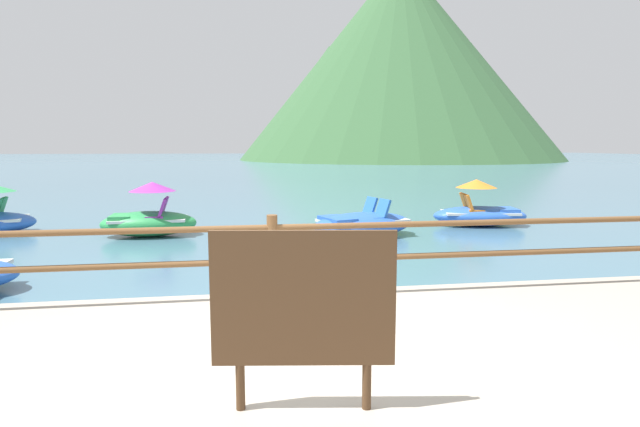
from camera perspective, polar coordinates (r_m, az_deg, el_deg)
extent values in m
plane|color=#477084|center=(44.26, -8.53, 4.61)|extent=(200.00, 200.00, 0.00)
cylinder|color=brown|center=(5.90, -5.21, -4.74)|extent=(0.12, 0.12, 0.95)
cylinder|color=brown|center=(5.84, -5.25, -1.55)|extent=(23.80, 0.07, 0.07)
cylinder|color=brown|center=(5.91, -5.21, -5.19)|extent=(23.80, 0.07, 0.07)
cube|color=silver|center=(3.37, -1.84, -9.20)|extent=(1.09, 0.20, 0.80)
cube|color=#4C331E|center=(3.36, -1.85, -9.27)|extent=(1.17, 0.20, 0.88)
cylinder|color=#4C331E|center=(3.61, -8.69, -17.90)|extent=(0.06, 0.06, 0.35)
cylinder|color=#4C331E|center=(3.60, 5.12, -17.96)|extent=(0.06, 0.06, 0.35)
ellipsoid|color=blue|center=(14.47, 17.04, -0.26)|extent=(2.60, 1.53, 0.52)
cube|color=silver|center=(14.46, 17.06, 0.10)|extent=(2.04, 1.24, 0.06)
cube|color=orange|center=(14.19, 16.60, 0.27)|extent=(0.46, 0.46, 0.08)
cube|color=orange|center=(14.12, 15.93, 1.16)|extent=(0.27, 0.43, 0.43)
cube|color=orange|center=(14.62, 16.14, 0.49)|extent=(0.46, 0.46, 0.08)
cube|color=orange|center=(14.55, 15.49, 1.35)|extent=(0.27, 0.43, 0.43)
cube|color=blue|center=(14.65, 19.60, 0.32)|extent=(0.67, 0.86, 0.12)
cone|color=orange|center=(14.36, 16.70, 3.15)|extent=(1.23, 1.23, 0.22)
cube|color=#339956|center=(15.03, -31.39, 0.73)|extent=(0.26, 0.42, 0.43)
ellipsoid|color=green|center=(12.90, -18.18, -1.06)|extent=(2.22, 1.19, 0.59)
cube|color=silver|center=(12.89, -18.20, -0.60)|extent=(1.74, 0.97, 0.06)
cube|color=purple|center=(13.08, -17.37, -0.15)|extent=(0.41, 0.41, 0.08)
cube|color=purple|center=(13.03, -16.63, 0.83)|extent=(0.22, 0.41, 0.43)
cube|color=purple|center=(12.64, -17.60, -0.41)|extent=(0.41, 0.41, 0.08)
cube|color=purple|center=(12.59, -16.83, 0.60)|extent=(0.22, 0.41, 0.43)
cube|color=green|center=(12.97, -20.84, -0.40)|extent=(0.51, 0.80, 0.12)
cone|color=purple|center=(12.79, -17.85, 2.82)|extent=(1.10, 1.10, 0.22)
ellipsoid|color=blue|center=(12.24, 4.72, -1.21)|extent=(2.81, 2.08, 0.56)
cube|color=silver|center=(12.23, 4.72, -0.75)|extent=(2.21, 1.68, 0.06)
cube|color=blue|center=(12.54, 4.79, -0.22)|extent=(0.51, 0.51, 0.08)
cube|color=blue|center=(12.61, 5.50, 0.82)|extent=(0.32, 0.44, 0.43)
cube|color=blue|center=(12.09, 6.17, -0.53)|extent=(0.51, 0.51, 0.08)
cube|color=blue|center=(12.16, 6.89, 0.55)|extent=(0.32, 0.44, 0.43)
cube|color=blue|center=(11.87, 1.90, -0.69)|extent=(0.82, 1.08, 0.12)
cone|color=#386038|center=(82.48, 8.60, 16.17)|extent=(47.90, 47.90, 29.54)
cone|color=#386038|center=(85.34, 0.99, 11.96)|extent=(26.34, 26.34, 17.72)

